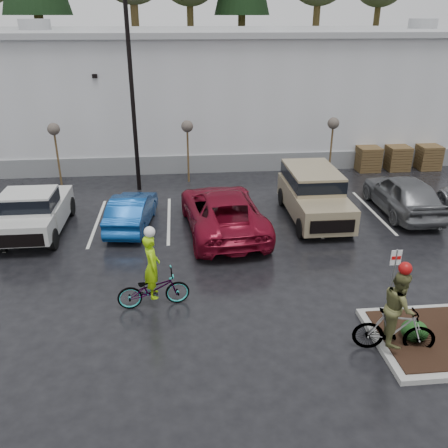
{
  "coord_description": "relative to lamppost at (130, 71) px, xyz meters",
  "views": [
    {
      "loc": [
        -1.96,
        -10.68,
        7.97
      ],
      "look_at": [
        -0.49,
        4.38,
        1.3
      ],
      "focal_mm": 38.0,
      "sensor_mm": 36.0,
      "label": 1
    }
  ],
  "objects": [
    {
      "name": "ground",
      "position": [
        4.0,
        -12.0,
        -5.69
      ],
      "size": [
        120.0,
        120.0,
        0.0
      ],
      "primitive_type": "plane",
      "color": "black",
      "rests_on": "ground"
    },
    {
      "name": "warehouse",
      "position": [
        4.0,
        9.99,
        -2.04
      ],
      "size": [
        60.5,
        15.5,
        7.2
      ],
      "color": "silver",
      "rests_on": "ground"
    },
    {
      "name": "wooded_ridge",
      "position": [
        4.0,
        33.0,
        -2.69
      ],
      "size": [
        80.0,
        25.0,
        6.0
      ],
      "primitive_type": "cube",
      "color": "#24401A",
      "rests_on": "ground"
    },
    {
      "name": "lamppost",
      "position": [
        0.0,
        0.0,
        0.0
      ],
      "size": [
        0.5,
        1.0,
        9.22
      ],
      "color": "black",
      "rests_on": "ground"
    },
    {
      "name": "sapling_west",
      "position": [
        -4.0,
        1.0,
        -2.96
      ],
      "size": [
        0.6,
        0.6,
        3.2
      ],
      "color": "#49341D",
      "rests_on": "ground"
    },
    {
      "name": "sapling_mid",
      "position": [
        2.5,
        1.0,
        -2.96
      ],
      "size": [
        0.6,
        0.6,
        3.2
      ],
      "color": "#49341D",
      "rests_on": "ground"
    },
    {
      "name": "sapling_east",
      "position": [
        10.0,
        1.0,
        -2.96
      ],
      "size": [
        0.6,
        0.6,
        3.2
      ],
      "color": "#49341D",
      "rests_on": "ground"
    },
    {
      "name": "pallet_stack_a",
      "position": [
        12.5,
        2.0,
        -5.01
      ],
      "size": [
        1.2,
        1.2,
        1.35
      ],
      "primitive_type": "cube",
      "color": "#49341D",
      "rests_on": "ground"
    },
    {
      "name": "pallet_stack_b",
      "position": [
        14.2,
        2.0,
        -5.01
      ],
      "size": [
        1.2,
        1.2,
        1.35
      ],
      "primitive_type": "cube",
      "color": "#49341D",
      "rests_on": "ground"
    },
    {
      "name": "pallet_stack_c",
      "position": [
        16.0,
        2.0,
        -5.01
      ],
      "size": [
        1.2,
        1.2,
        1.35
      ],
      "primitive_type": "cube",
      "color": "#49341D",
      "rests_on": "ground"
    },
    {
      "name": "shrub_a",
      "position": [
        8.0,
        -13.0,
        -5.27
      ],
      "size": [
        0.7,
        0.7,
        0.52
      ],
      "primitive_type": "ellipsoid",
      "color": "#123515",
      "rests_on": "curb_island"
    },
    {
      "name": "fire_lane_sign",
      "position": [
        7.8,
        -11.8,
        -4.28
      ],
      "size": [
        0.3,
        0.05,
        2.2
      ],
      "color": "gray",
      "rests_on": "ground"
    },
    {
      "name": "pickup_white",
      "position": [
        -3.65,
        -4.55,
        -4.71
      ],
      "size": [
        2.1,
        5.2,
        1.96
      ],
      "primitive_type": null,
      "color": "#B7B8B3",
      "rests_on": "ground"
    },
    {
      "name": "car_blue",
      "position": [
        0.03,
        -4.53,
        -5.0
      ],
      "size": [
        1.96,
        4.32,
        1.37
      ],
      "primitive_type": "imported",
      "rotation": [
        0.0,
        0.0,
        3.02
      ],
      "color": "navy",
      "rests_on": "ground"
    },
    {
      "name": "car_red",
      "position": [
        3.68,
        -5.32,
        -4.83
      ],
      "size": [
        3.39,
        6.41,
        1.72
      ],
      "primitive_type": "imported",
      "rotation": [
        0.0,
        0.0,
        3.23
      ],
      "color": "maroon",
      "rests_on": "ground"
    },
    {
      "name": "suv_tan",
      "position": [
        7.64,
        -4.49,
        -4.66
      ],
      "size": [
        2.2,
        5.1,
        2.06
      ],
      "primitive_type": null,
      "color": "gray",
      "rests_on": "ground"
    },
    {
      "name": "car_grey",
      "position": [
        11.68,
        -4.16,
        -4.82
      ],
      "size": [
        2.07,
        5.07,
        1.72
      ],
      "primitive_type": "imported",
      "rotation": [
        0.0,
        0.0,
        3.14
      ],
      "color": "slate",
      "rests_on": "ground"
    },
    {
      "name": "cyclist_hivis",
      "position": [
        1.13,
        -10.5,
        -4.9
      ],
      "size": [
        2.21,
        1.02,
        2.58
      ],
      "rotation": [
        0.0,
        0.0,
        1.7
      ],
      "color": "#3F3F44",
      "rests_on": "ground"
    },
    {
      "name": "cyclist_olive",
      "position": [
        7.33,
        -13.21,
        -4.76
      ],
      "size": [
        2.07,
        1.05,
        2.59
      ],
      "rotation": [
        0.0,
        0.0,
        1.34
      ],
      "color": "#3F3F44",
      "rests_on": "ground"
    }
  ]
}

